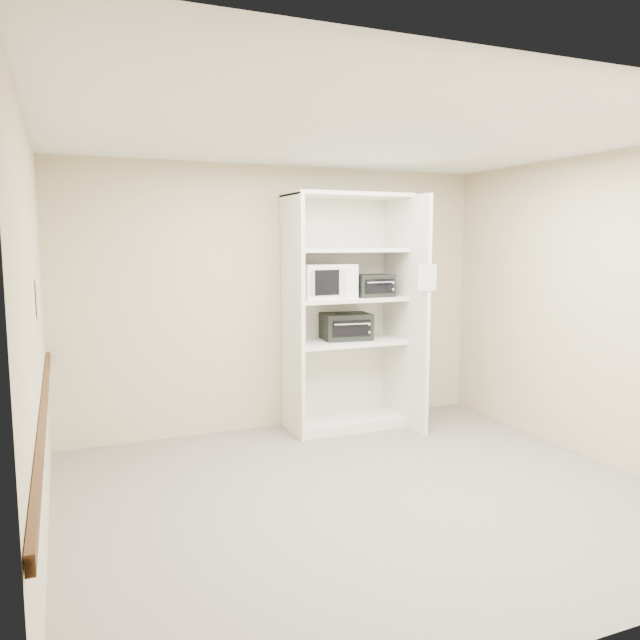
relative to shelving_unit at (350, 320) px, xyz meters
name	(u,v)px	position (x,y,z in m)	size (l,w,h in m)	color
floor	(366,495)	(-0.67, -1.70, -1.13)	(4.50, 4.00, 0.01)	slate
ceiling	(370,134)	(-0.67, -1.70, 1.57)	(4.50, 4.00, 0.01)	white
wall_back	(280,298)	(-0.67, 0.30, 0.22)	(4.50, 0.02, 2.70)	#C0AD8B
wall_front	(570,374)	(-0.67, -3.70, 0.22)	(4.50, 0.02, 2.70)	#C0AD8B
wall_left	(35,340)	(-2.92, -1.70, 0.22)	(0.02, 4.00, 2.70)	#C0AD8B
wall_right	(596,309)	(1.58, -1.70, 0.22)	(0.02, 4.00, 2.70)	#C0AD8B
shelving_unit	(350,320)	(0.00, 0.00, 0.00)	(1.24, 0.92, 2.42)	white
microwave	(323,281)	(-0.31, -0.01, 0.41)	(0.57, 0.43, 0.34)	white
toaster_oven_upper	(372,285)	(0.22, -0.06, 0.35)	(0.40, 0.30, 0.23)	black
toaster_oven_lower	(346,326)	(-0.03, 0.05, -0.07)	(0.49, 0.37, 0.27)	black
paper_sign	(427,278)	(0.52, -0.63, 0.46)	(0.20, 0.01, 0.25)	white
chair_rail	(44,412)	(-2.89, -1.70, -0.23)	(0.04, 3.98, 0.08)	black
wall_poster	(38,299)	(-2.90, -1.32, 0.43)	(0.01, 0.18, 0.25)	white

